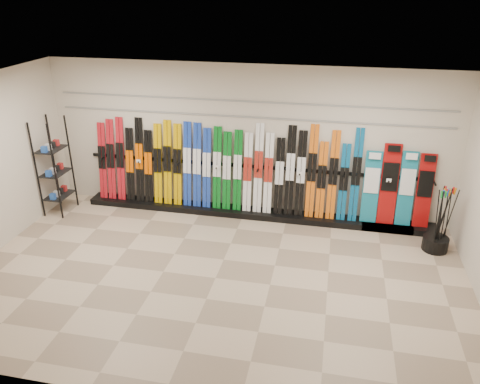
# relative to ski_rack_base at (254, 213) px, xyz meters

# --- Properties ---
(floor) EXTENTS (8.00, 8.00, 0.00)m
(floor) POSITION_rel_ski_rack_base_xyz_m (-0.22, -2.28, -0.06)
(floor) COLOR gray
(floor) RESTS_ON ground
(back_wall) EXTENTS (8.00, 0.00, 8.00)m
(back_wall) POSITION_rel_ski_rack_base_xyz_m (-0.22, 0.22, 1.44)
(back_wall) COLOR beige
(back_wall) RESTS_ON floor
(ceiling) EXTENTS (8.00, 8.00, 0.00)m
(ceiling) POSITION_rel_ski_rack_base_xyz_m (-0.22, -2.28, 2.94)
(ceiling) COLOR silver
(ceiling) RESTS_ON back_wall
(ski_rack_base) EXTENTS (8.00, 0.40, 0.12)m
(ski_rack_base) POSITION_rel_ski_rack_base_xyz_m (0.00, 0.00, 0.00)
(ski_rack_base) COLOR black
(ski_rack_base) RESTS_ON floor
(skis) EXTENTS (5.37, 0.29, 1.82)m
(skis) POSITION_rel_ski_rack_base_xyz_m (-0.67, 0.07, 0.89)
(skis) COLOR #B5141E
(skis) RESTS_ON ski_rack_base
(snowboards) EXTENTS (1.25, 0.24, 1.54)m
(snowboards) POSITION_rel_ski_rack_base_xyz_m (2.69, 0.07, 0.78)
(snowboards) COLOR #14728C
(snowboards) RESTS_ON ski_rack_base
(accessory_rack) EXTENTS (0.40, 0.60, 1.96)m
(accessory_rack) POSITION_rel_ski_rack_base_xyz_m (-3.97, -0.58, 0.92)
(accessory_rack) COLOR black
(accessory_rack) RESTS_ON floor
(pole_bin) EXTENTS (0.44, 0.44, 0.25)m
(pole_bin) POSITION_rel_ski_rack_base_xyz_m (3.38, -0.63, 0.07)
(pole_bin) COLOR black
(pole_bin) RESTS_ON floor
(ski_poles) EXTENTS (0.34, 0.36, 1.18)m
(ski_poles) POSITION_rel_ski_rack_base_xyz_m (3.40, -0.67, 0.55)
(ski_poles) COLOR black
(ski_poles) RESTS_ON pole_bin
(slatwall_rail_0) EXTENTS (7.60, 0.02, 0.03)m
(slatwall_rail_0) POSITION_rel_ski_rack_base_xyz_m (-0.22, 0.20, 1.94)
(slatwall_rail_0) COLOR gray
(slatwall_rail_0) RESTS_ON back_wall
(slatwall_rail_1) EXTENTS (7.60, 0.02, 0.03)m
(slatwall_rail_1) POSITION_rel_ski_rack_base_xyz_m (-0.22, 0.20, 2.24)
(slatwall_rail_1) COLOR gray
(slatwall_rail_1) RESTS_ON back_wall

